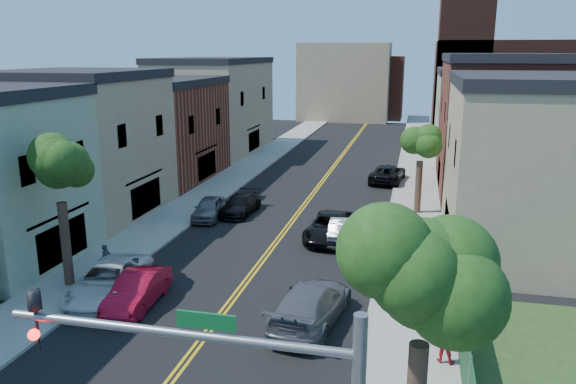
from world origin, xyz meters
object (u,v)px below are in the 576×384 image
Objects in this scene: red_sedan at (137,290)px; pedestrian_right at (445,340)px; black_suv_lane at (331,227)px; dark_car_right_far at (388,174)px; black_car_left at (241,204)px; pedestrian_left at (106,260)px; white_pickup at (109,280)px; grey_car_right at (311,304)px; silver_car_right at (344,229)px; grey_car_left at (209,208)px; black_car_right at (370,245)px.

pedestrian_right reaches higher than red_sedan.
red_sedan is at bearing -119.34° from black_suv_lane.
pedestrian_right reaches higher than dark_car_right_far.
black_car_left is at bearing 153.69° from black_suv_lane.
pedestrian_left is 16.22m from pedestrian_right.
white_pickup is 9.31m from grey_car_right.
pedestrian_right is (15.64, -4.29, 0.02)m from pedestrian_left.
black_car_left is 1.01× the size of silver_car_right.
red_sedan is at bearing 76.85° from dark_car_right_far.
grey_car_right reaches higher than dark_car_right_far.
black_suv_lane reaches higher than red_sedan.
white_pickup is 14.65m from pedestrian_right.
dark_car_right_far is at bearing 67.00° from red_sedan.
grey_car_right is 1.04× the size of black_suv_lane.
grey_car_left is 2.62× the size of pedestrian_left.
red_sedan is 27.88m from dark_car_right_far.
black_suv_lane reaches higher than grey_car_left.
silver_car_right is (7.60, -4.11, 0.08)m from black_car_left.
pedestrian_right reaches higher than black_car_right.
black_car_right reaches higher than white_pickup.
black_suv_lane is at bearing 53.74° from red_sedan.
white_pickup is 13.20m from black_suv_lane.
white_pickup is 3.46× the size of pedestrian_right.
black_car_left is at bearing 35.28° from grey_car_left.
black_car_right reaches higher than red_sedan.
red_sedan is at bearing -26.08° from white_pickup.
red_sedan is 0.98× the size of silver_car_right.
pedestrian_right reaches higher than grey_car_right.
silver_car_right is 15.99m from dark_car_right_far.
black_car_left is 2.82× the size of pedestrian_right.
red_sedan is 0.78× the size of grey_car_right.
red_sedan is 0.97× the size of black_car_left.
pedestrian_right is (12.74, -1.88, 0.23)m from red_sedan.
black_car_left is 14.96m from dark_car_right_far.
black_car_right reaches higher than silver_car_right.
red_sedan is 0.82× the size of dark_car_right_far.
pedestrian_left is (-2.90, 2.42, 0.21)m from red_sedan.
silver_car_right is 2.85× the size of pedestrian_left.
red_sedan is at bearing -120.30° from pedestrian_left.
silver_car_right is at bearing -55.56° from pedestrian_right.
black_car_right is at bearing -95.27° from grey_car_right.
grey_car_right is 1.05× the size of dark_car_right_far.
pedestrian_left is 0.98× the size of pedestrian_right.
silver_car_right is 0.84m from black_suv_lane.
black_suv_lane is at bearing -42.43° from black_car_right.
pedestrian_right is at bearing -17.10° from white_pickup.
white_pickup reaches higher than silver_car_right.
black_car_right is 3.78m from black_suv_lane.
white_pickup is at bearing 42.86° from silver_car_right.
dark_car_right_far is at bearing -83.47° from black_car_right.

